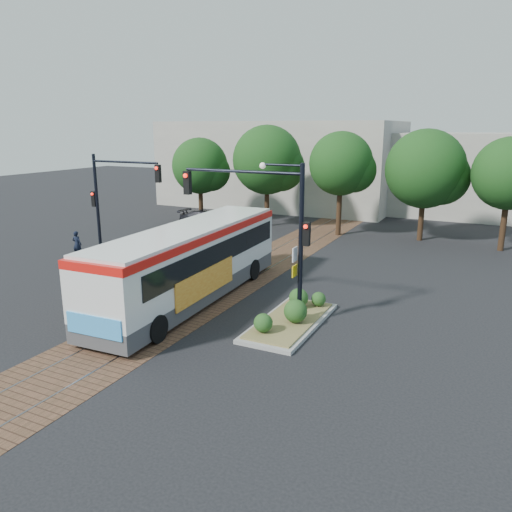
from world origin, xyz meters
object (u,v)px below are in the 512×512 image
object	(u,v)px
traffic_island	(292,316)
signal_pole_left	(111,192)
signal_pole_main	(271,217)
parked_car	(208,219)
officer	(77,244)
city_bus	(191,259)

from	to	relation	value
traffic_island	signal_pole_left	bearing A→B (deg)	159.64
signal_pole_main	signal_pole_left	size ratio (longest dim) A/B	1.00
signal_pole_main	parked_car	world-z (taller)	signal_pole_main
signal_pole_left	parked_car	world-z (taller)	signal_pole_left
traffic_island	officer	world-z (taller)	officer
city_bus	signal_pole_left	distance (m)	9.40
traffic_island	signal_pole_main	distance (m)	3.95
city_bus	signal_pole_main	distance (m)	4.72
traffic_island	signal_pole_left	distance (m)	14.50
traffic_island	officer	xyz separation A→B (m)	(-15.30, 4.01, 0.46)
city_bus	officer	bearing A→B (deg)	159.70
city_bus	signal_pole_left	size ratio (longest dim) A/B	2.09
traffic_island	officer	size ratio (longest dim) A/B	3.31
city_bus	traffic_island	xyz separation A→B (m)	(5.03, -0.67, -1.52)
city_bus	traffic_island	world-z (taller)	city_bus
signal_pole_left	officer	bearing A→B (deg)	-157.12
officer	parked_car	world-z (taller)	officer
signal_pole_main	officer	bearing A→B (deg)	164.73
parked_car	city_bus	bearing A→B (deg)	-151.13
signal_pole_main	officer	xyz separation A→B (m)	(-14.34, 3.92, -3.37)
signal_pole_main	parked_car	xyz separation A→B (m)	(-12.06, 14.91, -3.49)
signal_pole_main	city_bus	bearing A→B (deg)	171.90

